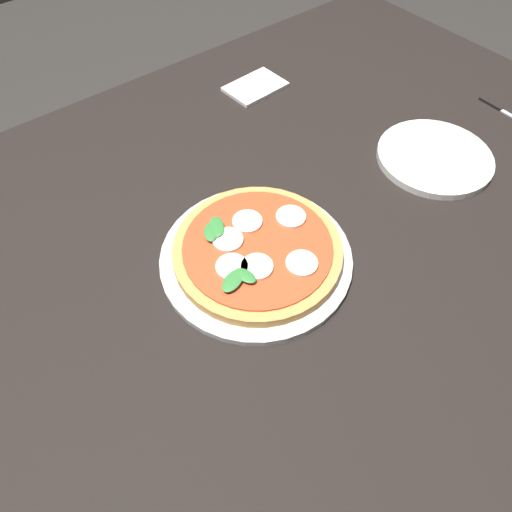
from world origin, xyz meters
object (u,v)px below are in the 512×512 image
Objects in this scene: pizza at (257,249)px; napkin at (255,87)px; serving_tray at (256,257)px; plate_white at (434,157)px; knife at (501,109)px; dining_table at (281,262)px.

pizza is 0.49m from napkin.
serving_tray is 0.42m from plate_white.
pizza reaches higher than napkin.
plate_white is 0.24m from knife.
serving_tray is 1.14× the size of pizza.
plate_white is at bearing 2.90° from knife.
pizza reaches higher than serving_tray.
knife is at bearing 178.87° from serving_tray.
serving_tray is at bearing -1.13° from knife.
pizza is 1.23× the size of plate_white.
dining_table is 7.20× the size of plate_white.
dining_table is at bearing 57.75° from napkin.
pizza is at bearing -3.62° from plate_white.
pizza reaches higher than dining_table.
plate_white reaches higher than napkin.
plate_white is at bearing 106.43° from napkin.
dining_table is at bearing -2.43° from knife.
pizza is 0.66m from knife.
knife is (-0.36, 0.40, -0.00)m from napkin.
serving_tray reaches higher than dining_table.
napkin reaches higher than knife.
knife is at bearing -177.10° from plate_white.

